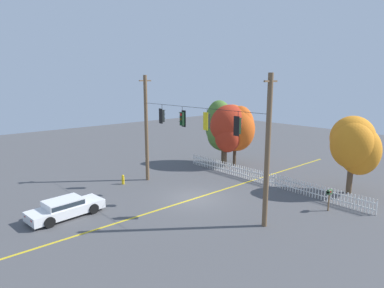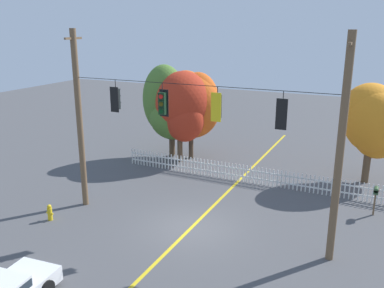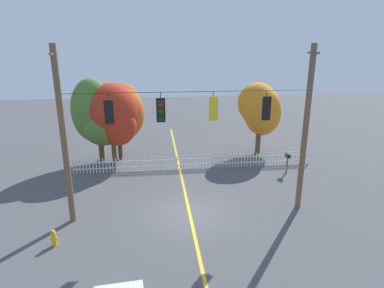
{
  "view_description": "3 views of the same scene",
  "coord_description": "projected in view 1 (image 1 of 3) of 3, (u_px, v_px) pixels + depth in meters",
  "views": [
    {
      "loc": [
        16.64,
        -14.99,
        8.3
      ],
      "look_at": [
        0.08,
        -0.36,
        4.01
      ],
      "focal_mm": 31.03,
      "sensor_mm": 36.0,
      "label": 1
    },
    {
      "loc": [
        7.3,
        -15.31,
        8.84
      ],
      "look_at": [
        0.2,
        -0.36,
        4.06
      ],
      "focal_mm": 38.85,
      "sensor_mm": 36.0,
      "label": 2
    },
    {
      "loc": [
        -1.68,
        -15.45,
        8.64
      ],
      "look_at": [
        0.04,
        -0.7,
        4.08
      ],
      "focal_mm": 30.63,
      "sensor_mm": 36.0,
      "label": 3
    }
  ],
  "objects": [
    {
      "name": "traffic_signal_northbound_primary",
      "position": [
        162.0,
        116.0,
        25.27
      ],
      "size": [
        0.43,
        0.38,
        1.45
      ],
      "color": "black"
    },
    {
      "name": "traffic_signal_eastbound_side",
      "position": [
        238.0,
        126.0,
        19.7
      ],
      "size": [
        0.43,
        0.38,
        1.45
      ],
      "color": "black"
    },
    {
      "name": "signal_support_span",
      "position": [
        195.0,
        138.0,
        22.73
      ],
      "size": [
        12.26,
        1.1,
        8.67
      ],
      "color": "brown",
      "rests_on": "ground"
    },
    {
      "name": "fire_hydrant",
      "position": [
        123.0,
        180.0,
        26.74
      ],
      "size": [
        0.38,
        0.22,
        0.78
      ],
      "color": "gold",
      "rests_on": "ground"
    },
    {
      "name": "roadside_mailbox",
      "position": [
        329.0,
        193.0,
        21.14
      ],
      "size": [
        0.25,
        0.44,
        1.44
      ],
      "color": "brown",
      "rests_on": "ground"
    },
    {
      "name": "parked_car",
      "position": [
        65.0,
        207.0,
        20.32
      ],
      "size": [
        2.13,
        4.64,
        1.15
      ],
      "color": "white",
      "rests_on": "ground"
    },
    {
      "name": "traffic_signal_northbound_secondary",
      "position": [
        207.0,
        121.0,
        21.63
      ],
      "size": [
        0.43,
        0.38,
        1.4
      ],
      "color": "black"
    },
    {
      "name": "traffic_signal_southbound_primary",
      "position": [
        182.0,
        119.0,
        23.51
      ],
      "size": [
        0.43,
        0.38,
        1.48
      ],
      "color": "black"
    },
    {
      "name": "autumn_oak_far_east",
      "position": [
        236.0,
        126.0,
        32.1
      ],
      "size": [
        3.87,
        3.19,
        5.95
      ],
      "color": "#473828",
      "rests_on": "ground"
    },
    {
      "name": "autumn_maple_mid",
      "position": [
        229.0,
        129.0,
        31.79
      ],
      "size": [
        3.75,
        3.69,
        5.97
      ],
      "color": "brown",
      "rests_on": "ground"
    },
    {
      "name": "white_picket_fence",
      "position": [
        264.0,
        178.0,
        26.81
      ],
      "size": [
        17.12,
        0.06,
        1.03
      ],
      "color": "white",
      "rests_on": "ground"
    },
    {
      "name": "lane_centerline_stripe",
      "position": [
        195.0,
        198.0,
        23.57
      ],
      "size": [
        0.16,
        36.0,
        0.01
      ],
      "primitive_type": "cube",
      "color": "gold",
      "rests_on": "ground"
    },
    {
      "name": "ground",
      "position": [
        195.0,
        198.0,
        23.57
      ],
      "size": [
        80.0,
        80.0,
        0.0
      ],
      "primitive_type": "plane",
      "color": "#4C4C4F"
    },
    {
      "name": "autumn_maple_far_west",
      "position": [
        355.0,
        144.0,
        24.09
      ],
      "size": [
        3.57,
        3.38,
        5.74
      ],
      "color": "brown",
      "rests_on": "ground"
    },
    {
      "name": "autumn_maple_near_fence",
      "position": [
        221.0,
        129.0,
        32.87
      ],
      "size": [
        3.95,
        3.3,
        6.32
      ],
      "color": "brown",
      "rests_on": "ground"
    }
  ]
}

